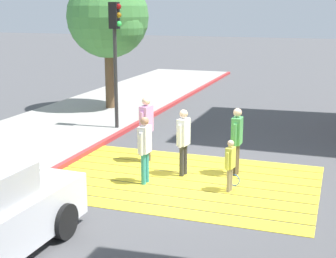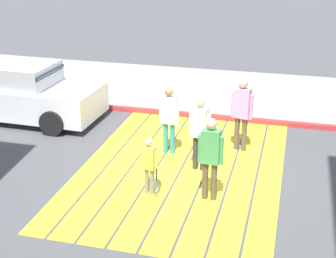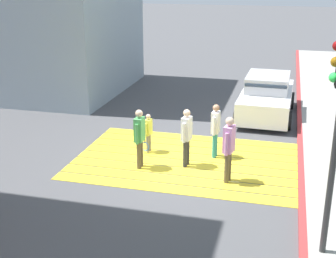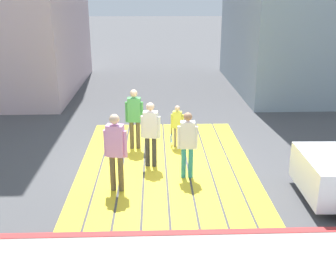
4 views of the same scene
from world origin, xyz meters
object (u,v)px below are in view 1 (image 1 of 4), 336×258
(pedestrian_adult_lead, at_px, (183,138))
(pedestrian_adult_side, at_px, (145,145))
(street_tree, at_px, (110,19))
(pedestrian_adult_trailing, at_px, (237,137))
(pedestrian_child_with_racket, at_px, (230,163))
(pedestrian_teen_behind, at_px, (146,125))
(traffic_light_corner, at_px, (115,40))

(pedestrian_adult_lead, bearing_deg, pedestrian_adult_side, -128.32)
(street_tree, relative_size, pedestrian_adult_trailing, 3.13)
(pedestrian_adult_trailing, xyz_separation_m, pedestrian_child_with_racket, (0.11, -1.18, -0.31))
(pedestrian_teen_behind, relative_size, pedestrian_child_with_racket, 1.47)
(pedestrian_adult_side, bearing_deg, pedestrian_adult_trailing, 34.49)
(street_tree, xyz_separation_m, pedestrian_adult_trailing, (6.35, -6.23, -2.64))
(pedestrian_adult_lead, bearing_deg, traffic_light_corner, 133.61)
(pedestrian_adult_lead, relative_size, pedestrian_adult_trailing, 0.98)
(pedestrian_teen_behind, bearing_deg, pedestrian_adult_side, -69.63)
(pedestrian_adult_lead, distance_m, pedestrian_adult_side, 1.09)
(pedestrian_adult_side, bearing_deg, street_tree, 120.51)
(pedestrian_child_with_racket, bearing_deg, pedestrian_adult_side, -176.30)
(pedestrian_adult_side, xyz_separation_m, pedestrian_child_with_racket, (2.01, 0.13, -0.27))
(pedestrian_adult_lead, height_order, pedestrian_teen_behind, pedestrian_teen_behind)
(street_tree, xyz_separation_m, pedestrian_adult_lead, (5.12, -6.68, -2.66))
(street_tree, height_order, pedestrian_adult_trailing, street_tree)
(traffic_light_corner, relative_size, pedestrian_adult_trailing, 2.49)
(pedestrian_adult_trailing, relative_size, pedestrian_child_with_racket, 1.40)
(pedestrian_adult_trailing, xyz_separation_m, pedestrian_adult_side, (-1.91, -1.31, -0.05))
(pedestrian_adult_lead, relative_size, pedestrian_child_with_racket, 1.38)
(pedestrian_child_with_racket, bearing_deg, street_tree, 131.06)
(pedestrian_child_with_racket, bearing_deg, traffic_light_corner, 137.71)
(pedestrian_adult_trailing, distance_m, pedestrian_child_with_racket, 1.22)
(pedestrian_adult_trailing, xyz_separation_m, pedestrian_teen_behind, (-2.50, 0.29, 0.05))
(pedestrian_adult_trailing, height_order, pedestrian_teen_behind, pedestrian_teen_behind)
(street_tree, relative_size, pedestrian_adult_side, 3.28)
(street_tree, xyz_separation_m, pedestrian_teen_behind, (3.85, -5.94, -2.59))
(street_tree, relative_size, pedestrian_adult_lead, 3.18)
(pedestrian_adult_lead, bearing_deg, pedestrian_teen_behind, 149.65)
(traffic_light_corner, distance_m, pedestrian_adult_trailing, 6.06)
(traffic_light_corner, distance_m, pedestrian_adult_side, 5.72)
(pedestrian_teen_behind, bearing_deg, pedestrian_adult_lead, -30.35)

